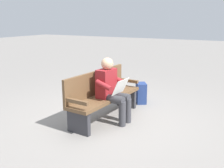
% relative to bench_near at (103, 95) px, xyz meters
% --- Properties ---
extents(ground_plane, '(40.00, 40.00, 0.00)m').
position_rel_bench_near_xyz_m(ground_plane, '(0.00, 0.07, -0.46)').
color(ground_plane, gray).
extents(bench_near, '(1.83, 0.60, 0.90)m').
position_rel_bench_near_xyz_m(bench_near, '(0.00, 0.00, 0.00)').
color(bench_near, brown).
rests_on(bench_near, ground).
extents(person_seated, '(0.59, 0.59, 1.18)m').
position_rel_bench_near_xyz_m(person_seated, '(0.06, 0.23, 0.17)').
color(person_seated, maroon).
rests_on(person_seated, ground).
extents(backpack, '(0.36, 0.34, 0.46)m').
position_rel_bench_near_xyz_m(backpack, '(-1.18, 0.29, -0.23)').
color(backpack, navy).
rests_on(backpack, ground).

